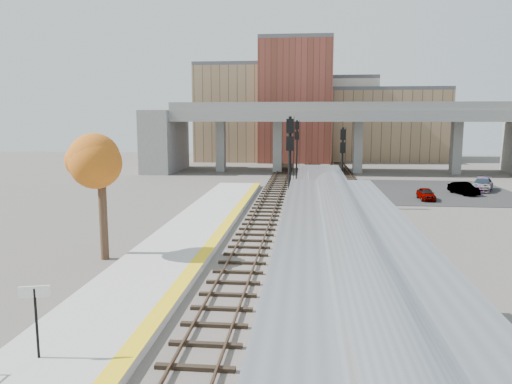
% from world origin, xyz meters
% --- Properties ---
extents(ground, '(160.00, 160.00, 0.00)m').
position_xyz_m(ground, '(0.00, 0.00, 0.00)').
color(ground, '#47423D').
rests_on(ground, ground).
extents(platform, '(4.50, 60.00, 0.35)m').
position_xyz_m(platform, '(-7.25, 0.00, 0.17)').
color(platform, '#9E9E99').
rests_on(platform, ground).
extents(yellow_strip, '(0.70, 60.00, 0.01)m').
position_xyz_m(yellow_strip, '(-5.35, 0.00, 0.35)').
color(yellow_strip, yellow).
rests_on(yellow_strip, platform).
extents(tracks, '(10.70, 95.00, 0.25)m').
position_xyz_m(tracks, '(0.93, 12.50, 0.08)').
color(tracks, black).
rests_on(tracks, ground).
extents(overpass, '(54.00, 12.00, 9.50)m').
position_xyz_m(overpass, '(4.92, 45.00, 5.81)').
color(overpass, slate).
rests_on(overpass, ground).
extents(buildings_far, '(43.00, 21.00, 20.60)m').
position_xyz_m(buildings_far, '(1.26, 66.57, 7.88)').
color(buildings_far, '#947856').
rests_on(buildings_far, ground).
extents(parking_lot, '(14.00, 18.00, 0.04)m').
position_xyz_m(parking_lot, '(14.00, 28.00, 0.02)').
color(parking_lot, black).
rests_on(parking_lot, ground).
extents(locomotive, '(3.02, 19.05, 4.10)m').
position_xyz_m(locomotive, '(1.00, 4.86, 2.28)').
color(locomotive, '#A8AAB2').
rests_on(locomotive, ground).
extents(signal_mast_near, '(0.60, 0.64, 7.66)m').
position_xyz_m(signal_mast_near, '(-1.10, 10.38, 3.91)').
color(signal_mast_near, '#9E9E99').
rests_on(signal_mast_near, ground).
extents(signal_mast_mid, '(0.60, 0.64, 6.77)m').
position_xyz_m(signal_mast_mid, '(3.00, 17.24, 3.30)').
color(signal_mast_mid, '#9E9E99').
rests_on(signal_mast_mid, ground).
extents(signal_mast_far, '(0.60, 0.64, 7.25)m').
position_xyz_m(signal_mast_far, '(-1.10, 33.59, 3.64)').
color(signal_mast_far, '#9E9E99').
rests_on(signal_mast_far, ground).
extents(station_sign, '(0.88, 0.30, 2.27)m').
position_xyz_m(station_sign, '(-7.97, -10.83, 1.98)').
color(station_sign, black).
rests_on(station_sign, platform).
extents(tree, '(3.60, 3.60, 7.63)m').
position_xyz_m(tree, '(-10.71, 0.81, 5.66)').
color(tree, '#382619').
rests_on(tree, ground).
extents(car_a, '(1.30, 3.23, 1.10)m').
position_xyz_m(car_a, '(11.09, 22.38, 0.59)').
color(car_a, '#99999E').
rests_on(car_a, parking_lot).
extents(car_b, '(2.36, 3.85, 1.20)m').
position_xyz_m(car_b, '(15.52, 26.06, 0.64)').
color(car_b, '#99999E').
rests_on(car_b, parking_lot).
extents(car_c, '(3.57, 4.95, 1.33)m').
position_xyz_m(car_c, '(18.19, 28.83, 0.71)').
color(car_c, '#99999E').
rests_on(car_c, parking_lot).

